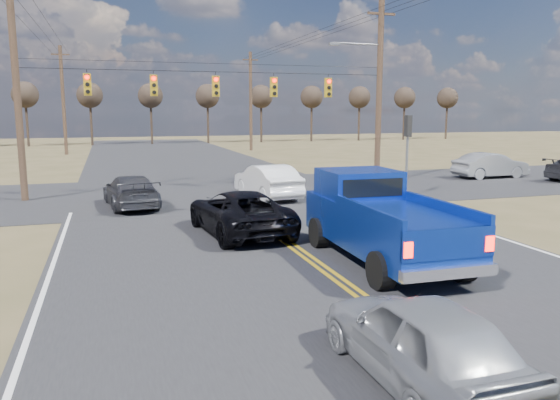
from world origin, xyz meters
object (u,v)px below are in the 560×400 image
object	(u,v)px
pickup_truck	(380,220)
cross_car_east_near	(490,165)
black_suv	(239,212)
dgrey_car_queue	(131,191)
silver_suv	(421,339)
white_car_queue	(267,181)

from	to	relation	value
pickup_truck	cross_car_east_near	xyz separation A→B (m)	(15.39, 14.83, -0.38)
black_suv	cross_car_east_near	xyz separation A→B (m)	(18.31, 10.39, 0.04)
black_suv	cross_car_east_near	world-z (taller)	cross_car_east_near
dgrey_car_queue	silver_suv	bearing A→B (deg)	95.33
pickup_truck	silver_suv	bearing A→B (deg)	-111.35
white_car_queue	black_suv	bearing A→B (deg)	60.40
silver_suv	dgrey_car_queue	bearing A→B (deg)	-79.29
pickup_truck	black_suv	xyz separation A→B (m)	(-2.92, 4.44, -0.42)
black_suv	white_car_queue	bearing A→B (deg)	-118.64
silver_suv	dgrey_car_queue	distance (m)	17.56
silver_suv	white_car_queue	distance (m)	18.13
black_suv	dgrey_car_queue	distance (m)	7.16
white_car_queue	dgrey_car_queue	xyz separation A→B (m)	(-6.30, -0.71, -0.11)
pickup_truck	dgrey_car_queue	xyz separation A→B (m)	(-6.18, 10.81, -0.46)
pickup_truck	white_car_queue	xyz separation A→B (m)	(0.12, 11.53, -0.36)
silver_suv	white_car_queue	bearing A→B (deg)	-99.69
silver_suv	black_suv	xyz separation A→B (m)	(-0.27, 10.82, 0.03)
silver_suv	white_car_queue	world-z (taller)	white_car_queue
dgrey_car_queue	cross_car_east_near	world-z (taller)	cross_car_east_near
black_suv	cross_car_east_near	bearing A→B (deg)	-155.85
black_suv	white_car_queue	world-z (taller)	white_car_queue
dgrey_car_queue	black_suv	bearing A→B (deg)	110.82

